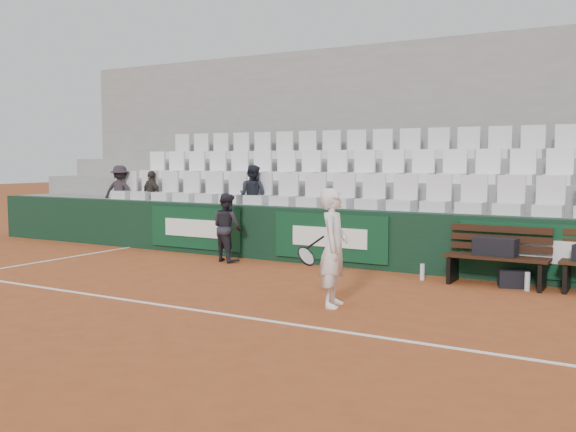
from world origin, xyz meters
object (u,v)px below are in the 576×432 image
object	(u,v)px
sports_bag_ground	(514,279)
water_bottle_far	(527,281)
spectator_b	(151,175)
sports_bag_left	(495,247)
spectator_a	(120,172)
ball_kid	(227,227)
spectator_c	(253,173)
bench_left	(496,271)
tennis_player	(334,248)
water_bottle_near	(422,272)

from	to	relation	value
sports_bag_ground	water_bottle_far	xyz separation A→B (m)	(0.22, -0.16, 0.01)
spectator_b	water_bottle_far	bearing A→B (deg)	-174.85
water_bottle_far	sports_bag_ground	bearing A→B (deg)	143.03
sports_bag_left	spectator_a	size ratio (longest dim) A/B	0.52
ball_kid	spectator_a	distance (m)	4.06
spectator_c	bench_left	bearing A→B (deg)	166.31
bench_left	spectator_b	xyz separation A→B (m)	(-7.65, 1.01, 1.32)
tennis_player	spectator_c	xyz separation A→B (m)	(-3.48, 3.43, 0.85)
tennis_player	spectator_c	bearing A→B (deg)	135.41
sports_bag_ground	water_bottle_near	bearing A→B (deg)	-175.37
water_bottle_far	ball_kid	xyz separation A→B (m)	(-5.30, 0.05, 0.50)
tennis_player	spectator_a	size ratio (longest dim) A/B	1.26
water_bottle_far	bench_left	bearing A→B (deg)	162.11
sports_bag_left	spectator_c	xyz separation A→B (m)	(-4.96, 0.97, 1.03)
bench_left	spectator_b	size ratio (longest dim) A/B	1.37
tennis_player	spectator_b	size ratio (longest dim) A/B	1.39
tennis_player	ball_kid	size ratio (longest dim) A/B	1.20
sports_bag_ground	water_bottle_far	size ratio (longest dim) A/B	1.56
bench_left	sports_bag_ground	bearing A→B (deg)	2.81
ball_kid	tennis_player	bearing A→B (deg)	163.91
sports_bag_left	spectator_c	distance (m)	5.16
sports_bag_left	water_bottle_far	xyz separation A→B (m)	(0.50, -0.20, -0.45)
tennis_player	spectator_a	distance (m)	7.93
tennis_player	ball_kid	xyz separation A→B (m)	(-3.32, 2.32, -0.12)
spectator_c	spectator_b	bearing A→B (deg)	-2.22
spectator_b	sports_bag_left	bearing A→B (deg)	-173.92
ball_kid	spectator_a	size ratio (longest dim) A/B	1.05
ball_kid	sports_bag_ground	bearing A→B (deg)	-159.86
sports_bag_left	spectator_c	world-z (taller)	spectator_c
bench_left	tennis_player	distance (m)	2.90
spectator_c	sports_bag_left	bearing A→B (deg)	166.75
sports_bag_left	ball_kid	bearing A→B (deg)	-178.22
water_bottle_near	ball_kid	bearing A→B (deg)	-179.90
sports_bag_left	water_bottle_far	distance (m)	0.70
sports_bag_left	ball_kid	distance (m)	4.80
spectator_a	sports_bag_left	bearing A→B (deg)	153.10
bench_left	sports_bag_left	distance (m)	0.36
water_bottle_near	spectator_a	bearing A→B (deg)	171.59
sports_bag_left	spectator_a	distance (m)	8.69
sports_bag_ground	tennis_player	xyz separation A→B (m)	(-1.76, -2.43, 0.63)
tennis_player	spectator_c	distance (m)	4.96
ball_kid	spectator_a	world-z (taller)	spectator_a
water_bottle_near	spectator_a	xyz separation A→B (m)	(-7.51, 1.11, 1.47)
water_bottle_far	ball_kid	world-z (taller)	ball_kid
water_bottle_far	spectator_a	xyz separation A→B (m)	(-9.08, 1.17, 1.46)
water_bottle_near	spectator_b	xyz separation A→B (m)	(-6.55, 1.11, 1.42)
water_bottle_near	tennis_player	size ratio (longest dim) A/B	0.17
sports_bag_left	spectator_a	bearing A→B (deg)	173.57
spectator_a	water_bottle_near	bearing A→B (deg)	151.13
bench_left	spectator_a	world-z (taller)	spectator_a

